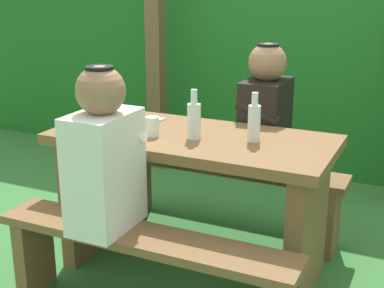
% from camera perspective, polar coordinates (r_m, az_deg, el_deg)
% --- Properties ---
extents(ground_plane, '(12.00, 12.00, 0.00)m').
position_cam_1_polar(ground_plane, '(3.00, 0.00, -12.91)').
color(ground_plane, '#3A783A').
extents(hedge_backdrop, '(6.40, 0.88, 1.82)m').
position_cam_1_polar(hedge_backdrop, '(4.63, 11.32, 9.54)').
color(hedge_backdrop, '#206C24').
rests_on(hedge_backdrop, ground_plane).
extents(pergola_post_left, '(0.12, 0.12, 2.25)m').
position_cam_1_polar(pergola_post_left, '(4.27, -3.84, 12.15)').
color(pergola_post_left, brown).
rests_on(pergola_post_left, ground_plane).
extents(picnic_table, '(1.40, 0.64, 0.75)m').
position_cam_1_polar(picnic_table, '(2.78, 0.00, -3.80)').
color(picnic_table, brown).
rests_on(picnic_table, ground_plane).
extents(bench_near, '(1.40, 0.24, 0.44)m').
position_cam_1_polar(bench_near, '(2.46, -5.10, -11.90)').
color(bench_near, brown).
rests_on(bench_near, ground_plane).
extents(bench_far, '(1.40, 0.24, 0.44)m').
position_cam_1_polar(bench_far, '(3.28, 3.74, -4.10)').
color(bench_far, brown).
rests_on(bench_far, ground_plane).
extents(person_white_shirt, '(0.25, 0.35, 0.72)m').
position_cam_1_polar(person_white_shirt, '(2.37, -9.13, -1.20)').
color(person_white_shirt, white).
rests_on(person_white_shirt, bench_near).
extents(person_black_coat, '(0.25, 0.35, 0.72)m').
position_cam_1_polar(person_black_coat, '(3.07, 7.65, 3.19)').
color(person_black_coat, black).
rests_on(person_black_coat, bench_far).
extents(drinking_glass, '(0.07, 0.07, 0.10)m').
position_cam_1_polar(drinking_glass, '(2.68, -4.16, 1.84)').
color(drinking_glass, silver).
rests_on(drinking_glass, picnic_table).
extents(bottle_left, '(0.07, 0.07, 0.24)m').
position_cam_1_polar(bottle_left, '(2.61, 0.21, 2.59)').
color(bottle_left, silver).
rests_on(bottle_left, picnic_table).
extents(bottle_right, '(0.06, 0.06, 0.24)m').
position_cam_1_polar(bottle_right, '(2.58, 6.50, 2.34)').
color(bottle_right, silver).
rests_on(bottle_right, picnic_table).
extents(cell_phone, '(0.08, 0.15, 0.01)m').
position_cam_1_polar(cell_phone, '(2.94, -4.08, 2.42)').
color(cell_phone, silver).
rests_on(cell_phone, picnic_table).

